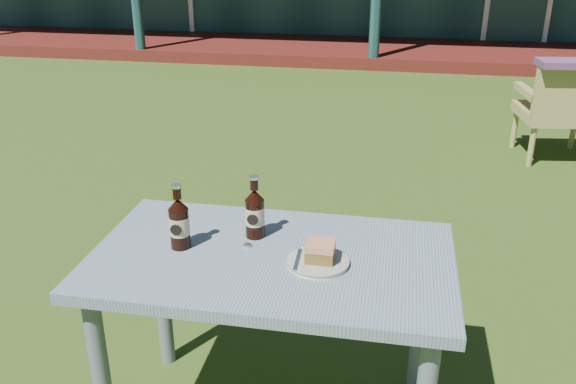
% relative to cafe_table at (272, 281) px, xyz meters
% --- Properties ---
extents(ground, '(80.00, 80.00, 0.00)m').
position_rel_cafe_table_xyz_m(ground, '(0.00, 1.60, -0.62)').
color(ground, '#334916').
extents(cafe_table, '(1.20, 0.70, 0.72)m').
position_rel_cafe_table_xyz_m(cafe_table, '(0.00, 0.00, 0.00)').
color(cafe_table, slate).
rests_on(cafe_table, ground).
extents(plate, '(0.20, 0.20, 0.01)m').
position_rel_cafe_table_xyz_m(plate, '(0.16, -0.03, 0.11)').
color(plate, silver).
rests_on(plate, cafe_table).
extents(cake_slice, '(0.09, 0.09, 0.06)m').
position_rel_cafe_table_xyz_m(cake_slice, '(0.17, -0.02, 0.15)').
color(cake_slice, brown).
rests_on(cake_slice, plate).
extents(fork, '(0.02, 0.14, 0.00)m').
position_rel_cafe_table_xyz_m(fork, '(0.09, -0.04, 0.12)').
color(fork, silver).
rests_on(fork, plate).
extents(cola_bottle_near, '(0.07, 0.07, 0.23)m').
position_rel_cafe_table_xyz_m(cola_bottle_near, '(-0.08, 0.12, 0.19)').
color(cola_bottle_near, black).
rests_on(cola_bottle_near, cafe_table).
extents(cola_bottle_far, '(0.07, 0.07, 0.23)m').
position_rel_cafe_table_xyz_m(cola_bottle_far, '(-0.31, -0.00, 0.19)').
color(cola_bottle_far, black).
rests_on(cola_bottle_far, cafe_table).
extents(bottle_cap, '(0.03, 0.03, 0.01)m').
position_rel_cafe_table_xyz_m(bottle_cap, '(-0.09, 0.04, 0.11)').
color(bottle_cap, silver).
rests_on(bottle_cap, cafe_table).
extents(armchair_left, '(0.65, 0.62, 0.78)m').
position_rel_cafe_table_xyz_m(armchair_left, '(1.64, 3.20, -0.18)').
color(armchair_left, '#9A8F4D').
rests_on(armchair_left, ground).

